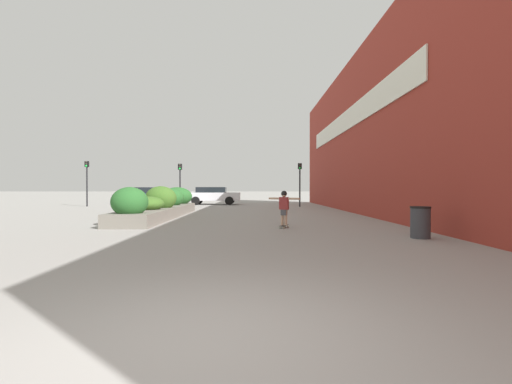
{
  "coord_description": "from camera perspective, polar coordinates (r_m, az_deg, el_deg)",
  "views": [
    {
      "loc": [
        0.43,
        -3.12,
        1.41
      ],
      "look_at": [
        0.58,
        14.29,
        1.22
      ],
      "focal_mm": 24.0,
      "sensor_mm": 36.0,
      "label": 1
    }
  ],
  "objects": [
    {
      "name": "ground_plane",
      "position": [
        3.45,
        -8.34,
        -23.5
      ],
      "size": [
        300.0,
        300.0,
        0.0
      ],
      "primitive_type": "plane",
      "color": "gray"
    },
    {
      "name": "building_wall_right",
      "position": [
        16.96,
        20.67,
        11.09
      ],
      "size": [
        0.67,
        37.74,
        8.99
      ],
      "color": "maroon",
      "rests_on": "ground_plane"
    },
    {
      "name": "planter_box",
      "position": [
        17.5,
        -15.38,
        -2.01
      ],
      "size": [
        1.79,
        9.61,
        1.51
      ],
      "color": "slate",
      "rests_on": "ground_plane"
    },
    {
      "name": "skateboard",
      "position": [
        12.27,
        4.69,
        -5.66
      ],
      "size": [
        0.4,
        0.62,
        0.09
      ],
      "rotation": [
        0.0,
        0.0,
        -0.43
      ],
      "color": "black",
      "rests_on": "ground_plane"
    },
    {
      "name": "skateboarder",
      "position": [
        12.21,
        4.69,
        -2.06
      ],
      "size": [
        1.08,
        0.55,
        1.24
      ],
      "rotation": [
        0.0,
        0.0,
        -0.43
      ],
      "color": "tan",
      "rests_on": "skateboard"
    },
    {
      "name": "trash_bin",
      "position": [
        10.73,
        25.71,
        -4.56
      ],
      "size": [
        0.56,
        0.56,
        0.9
      ],
      "color": "#38383D",
      "rests_on": "ground_plane"
    },
    {
      "name": "car_leftmost",
      "position": [
        35.65,
        -18.49,
        -0.4
      ],
      "size": [
        3.93,
        1.91,
        1.51
      ],
      "rotation": [
        0.0,
        0.0,
        1.57
      ],
      "color": "navy",
      "rests_on": "ground_plane"
    },
    {
      "name": "car_center_left",
      "position": [
        29.82,
        -7.16,
        -0.52
      ],
      "size": [
        4.57,
        1.88,
        1.51
      ],
      "rotation": [
        0.0,
        0.0,
        -1.57
      ],
      "color": "silver",
      "rests_on": "ground_plane"
    },
    {
      "name": "car_center_right",
      "position": [
        35.84,
        17.5,
        -0.41
      ],
      "size": [
        4.05,
        2.07,
        1.48
      ],
      "rotation": [
        0.0,
        0.0,
        -1.57
      ],
      "color": "slate",
      "rests_on": "ground_plane"
    },
    {
      "name": "traffic_light_left",
      "position": [
        26.58,
        -12.55,
        2.41
      ],
      "size": [
        0.28,
        0.3,
        3.27
      ],
      "color": "black",
      "rests_on": "ground_plane"
    },
    {
      "name": "traffic_light_right",
      "position": [
        26.31,
        7.32,
        2.51
      ],
      "size": [
        0.28,
        0.3,
        3.32
      ],
      "color": "black",
      "rests_on": "ground_plane"
    },
    {
      "name": "traffic_light_far_left",
      "position": [
        29.55,
        -26.37,
        2.47
      ],
      "size": [
        0.28,
        0.3,
        3.51
      ],
      "color": "black",
      "rests_on": "ground_plane"
    }
  ]
}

